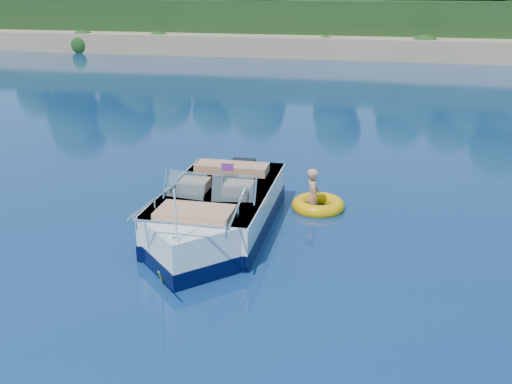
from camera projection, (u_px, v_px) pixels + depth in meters
ground at (93, 281)px, 10.40m from camera, size 160.00×160.00×0.00m
shoreline at (356, 22)px, 68.36m from camera, size 170.00×59.00×6.00m
motorboat at (215, 216)px, 12.29m from camera, size 2.35×6.27×2.09m
tow_tube at (318, 205)px, 13.77m from camera, size 1.29×1.29×0.34m
boy at (312, 208)px, 13.80m from camera, size 0.54×0.84×1.52m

